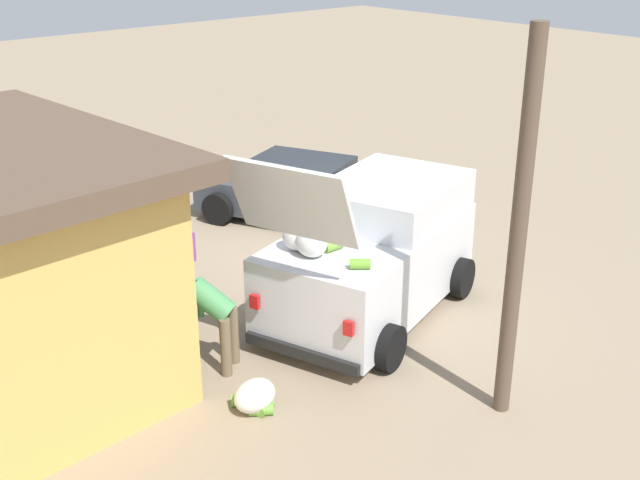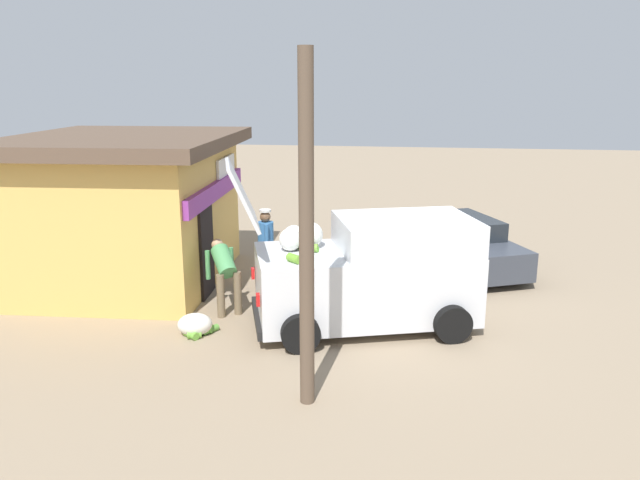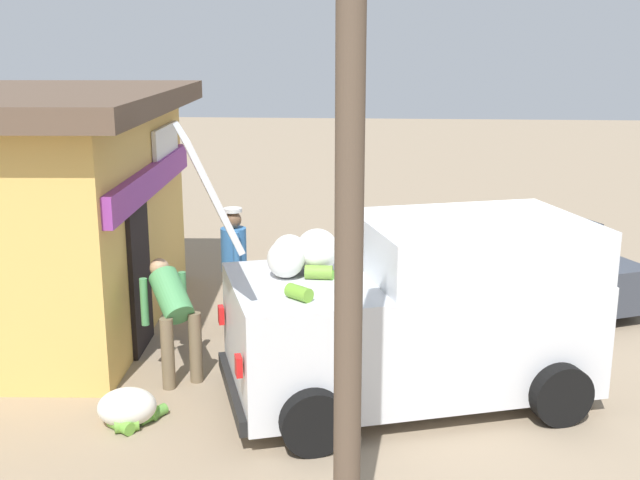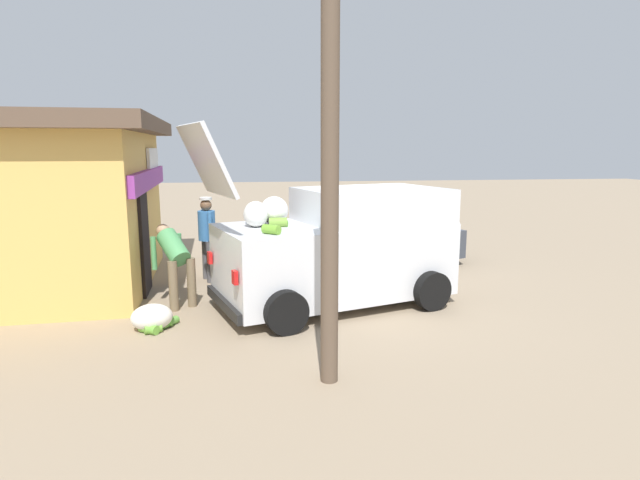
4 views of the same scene
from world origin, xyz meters
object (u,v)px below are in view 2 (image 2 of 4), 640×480
delivery_van (370,272)px  unloaded_banana_pile (196,326)px  paint_bucket (286,255)px  customer_bending (225,270)px  vendor_standing (266,243)px  parked_sedan (456,244)px  storefront_bar (128,208)px

delivery_van → unloaded_banana_pile: (-0.95, 2.97, -0.83)m
paint_bucket → customer_bending: bearing=172.9°
vendor_standing → paint_bucket: vendor_standing is taller
parked_sedan → customer_bending: (-3.63, 4.54, 0.26)m
vendor_standing → storefront_bar: bearing=90.2°
delivery_van → storefront_bar: bearing=71.2°
storefront_bar → parked_sedan: (2.00, -7.18, -1.06)m
customer_bending → unloaded_banana_pile: bearing=170.6°
parked_sedan → customer_bending: size_ratio=3.13×
parked_sedan → vendor_standing: 4.60m
parked_sedan → paint_bucket: (-0.02, 4.09, -0.43)m
customer_bending → storefront_bar: bearing=58.2°
unloaded_banana_pile → paint_bucket: unloaded_banana_pile is taller
delivery_van → parked_sedan: delivery_van is taller
vendor_standing → parked_sedan: bearing=-64.3°
storefront_bar → parked_sedan: storefront_bar is taller
unloaded_banana_pile → parked_sedan: bearing=-44.7°
delivery_van → customer_bending: (0.21, 2.78, -0.14)m
customer_bending → vendor_standing: bearing=-14.1°
delivery_van → vendor_standing: 3.01m
delivery_van → paint_bucket: (3.82, 2.33, -0.83)m
storefront_bar → customer_bending: bearing=-121.8°
customer_bending → paint_bucket: (3.61, -0.45, -0.69)m
vendor_standing → unloaded_banana_pile: bearing=167.8°
delivery_van → unloaded_banana_pile: bearing=107.8°
parked_sedan → paint_bucket: parked_sedan is taller
parked_sedan → storefront_bar: bearing=105.6°
paint_bucket → parked_sedan: bearing=-89.7°
storefront_bar → unloaded_banana_pile: size_ratio=7.82×
delivery_van → customer_bending: delivery_van is taller
parked_sedan → customer_bending: customer_bending is taller
storefront_bar → unloaded_banana_pile: 4.00m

